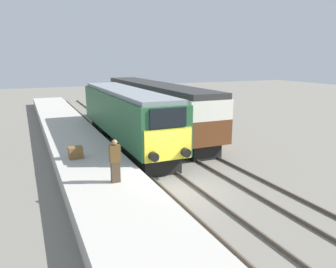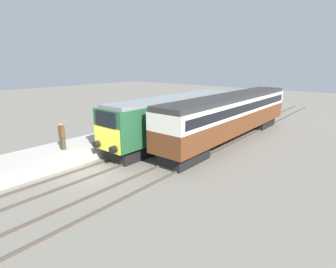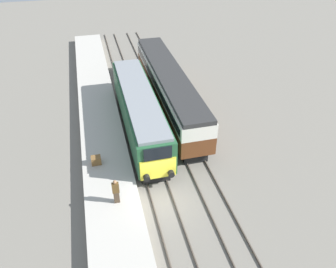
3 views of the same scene
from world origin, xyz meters
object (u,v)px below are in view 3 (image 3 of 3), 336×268
locomotive (139,111)px  person_on_platform (116,191)px  luggage_crate (96,160)px  passenger_carriage (169,86)px

locomotive → person_on_platform: bearing=-109.5°
locomotive → luggage_crate: locomotive is taller
locomotive → passenger_carriage: (3.40, 3.35, 0.23)m
locomotive → person_on_platform: size_ratio=8.04×
locomotive → passenger_carriage: bearing=44.6°
locomotive → person_on_platform: 9.02m
locomotive → person_on_platform: locomotive is taller
luggage_crate → passenger_carriage: bearing=46.2°
luggage_crate → person_on_platform: bearing=-76.3°
passenger_carriage → person_on_platform: (-6.41, -11.84, -0.64)m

